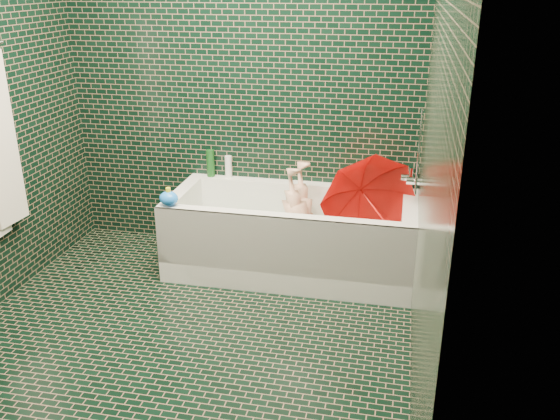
% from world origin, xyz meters
% --- Properties ---
extents(floor, '(2.80, 2.80, 0.00)m').
position_xyz_m(floor, '(0.00, 0.00, 0.00)').
color(floor, black).
rests_on(floor, ground).
extents(wall_back, '(2.80, 0.00, 2.80)m').
position_xyz_m(wall_back, '(0.00, 1.40, 1.25)').
color(wall_back, black).
rests_on(wall_back, floor).
extents(wall_right, '(0.00, 2.80, 2.80)m').
position_xyz_m(wall_right, '(1.30, 0.00, 1.25)').
color(wall_right, black).
rests_on(wall_right, floor).
extents(bathtub, '(1.70, 0.75, 0.55)m').
position_xyz_m(bathtub, '(0.45, 1.01, 0.21)').
color(bathtub, white).
rests_on(bathtub, floor).
extents(bath_mat, '(1.35, 0.47, 0.01)m').
position_xyz_m(bath_mat, '(0.45, 1.02, 0.16)').
color(bath_mat, green).
rests_on(bath_mat, bathtub).
extents(water, '(1.48, 0.53, 0.00)m').
position_xyz_m(water, '(0.45, 1.02, 0.30)').
color(water, silver).
rests_on(water, bathtub).
extents(faucet, '(0.18, 0.19, 0.55)m').
position_xyz_m(faucet, '(1.26, 1.02, 0.77)').
color(faucet, silver).
rests_on(faucet, wall_right).
extents(child, '(0.99, 0.60, 0.28)m').
position_xyz_m(child, '(0.51, 1.05, 0.31)').
color(child, tan).
rests_on(child, bathtub).
extents(umbrella, '(0.99, 0.98, 0.86)m').
position_xyz_m(umbrella, '(1.02, 0.99, 0.53)').
color(umbrella, red).
rests_on(umbrella, bathtub).
extents(soap_bottle_a, '(0.10, 0.10, 0.24)m').
position_xyz_m(soap_bottle_a, '(1.16, 1.32, 0.55)').
color(soap_bottle_a, white).
rests_on(soap_bottle_a, bathtub).
extents(soap_bottle_b, '(0.09, 0.09, 0.19)m').
position_xyz_m(soap_bottle_b, '(1.20, 1.37, 0.55)').
color(soap_bottle_b, '#4D1C6C').
rests_on(soap_bottle_b, bathtub).
extents(soap_bottle_c, '(0.18, 0.18, 0.19)m').
position_xyz_m(soap_bottle_c, '(1.07, 1.34, 0.55)').
color(soap_bottle_c, '#134517').
rests_on(soap_bottle_c, bathtub).
extents(bottle_right_tall, '(0.07, 0.07, 0.20)m').
position_xyz_m(bottle_right_tall, '(1.04, 1.35, 0.65)').
color(bottle_right_tall, '#134517').
rests_on(bottle_right_tall, bathtub).
extents(bottle_right_pump, '(0.06, 0.06, 0.16)m').
position_xyz_m(bottle_right_pump, '(1.25, 1.37, 0.63)').
color(bottle_right_pump, silver).
rests_on(bottle_right_pump, bathtub).
extents(bottle_left_tall, '(0.06, 0.06, 0.20)m').
position_xyz_m(bottle_left_tall, '(-0.24, 1.36, 0.65)').
color(bottle_left_tall, '#134517').
rests_on(bottle_left_tall, bathtub).
extents(bottle_left_short, '(0.07, 0.07, 0.16)m').
position_xyz_m(bottle_left_short, '(-0.10, 1.37, 0.63)').
color(bottle_left_short, white).
rests_on(bottle_left_short, bathtub).
extents(rubber_duck, '(0.13, 0.09, 0.10)m').
position_xyz_m(rubber_duck, '(0.90, 1.32, 0.60)').
color(rubber_duck, yellow).
rests_on(rubber_duck, bathtub).
extents(bath_toy, '(0.14, 0.12, 0.12)m').
position_xyz_m(bath_toy, '(-0.32, 0.71, 0.60)').
color(bath_toy, '#1B74F4').
rests_on(bath_toy, bathtub).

